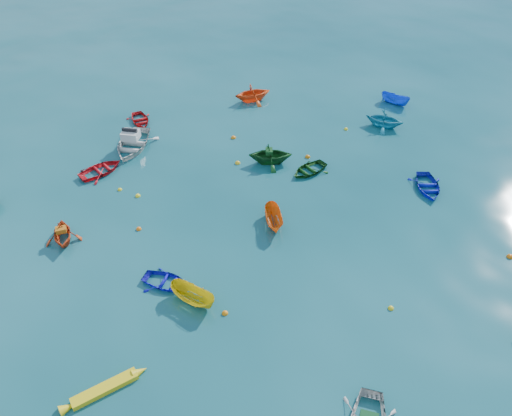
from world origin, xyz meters
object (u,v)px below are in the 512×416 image
kayak_yellow (105,390)px  motorboat_white (133,147)px  dinghy_blue_se (427,189)px  dinghy_blue_sw (166,284)px

kayak_yellow → motorboat_white: motorboat_white is taller
dinghy_blue_se → kayak_yellow: bearing=-140.5°
motorboat_white → dinghy_blue_sw: bearing=-62.5°
dinghy_blue_sw → motorboat_white: size_ratio=0.60×
dinghy_blue_sw → dinghy_blue_se: size_ratio=0.86×
dinghy_blue_sw → kayak_yellow: size_ratio=0.72×
dinghy_blue_sw → dinghy_blue_se: bearing=-43.9°
dinghy_blue_se → motorboat_white: 21.08m
dinghy_blue_se → kayak_yellow: dinghy_blue_se is taller
dinghy_blue_sw → dinghy_blue_se: dinghy_blue_se is taller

